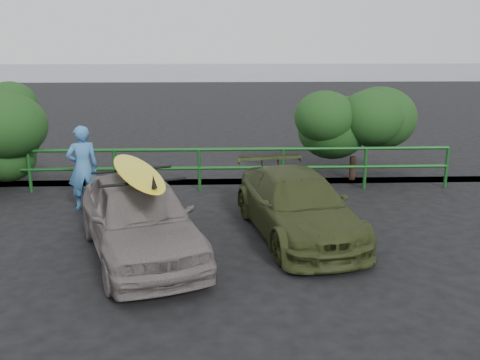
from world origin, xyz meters
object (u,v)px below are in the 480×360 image
(sedan, at_px, (139,217))
(man, at_px, (83,168))
(guardrail, at_px, (157,170))
(surfboard, at_px, (137,172))
(olive_vehicle, at_px, (297,205))

(sedan, xyz_separation_m, man, (-1.55, 2.66, 0.22))
(guardrail, xyz_separation_m, sedan, (0.15, -3.99, 0.16))
(man, distance_m, surfboard, 3.13)
(guardrail, distance_m, surfboard, 4.10)
(man, bearing_deg, sedan, 97.95)
(guardrail, height_order, man, man)
(guardrail, bearing_deg, surfboard, -87.86)
(guardrail, relative_size, sedan, 3.52)
(guardrail, bearing_deg, sedan, -87.86)
(olive_vehicle, distance_m, man, 4.67)
(sedan, bearing_deg, olive_vehicle, -2.11)
(guardrail, relative_size, surfboard, 4.80)
(olive_vehicle, bearing_deg, man, 146.52)
(guardrail, distance_m, man, 1.97)
(olive_vehicle, xyz_separation_m, surfboard, (-2.74, -0.86, 0.87))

